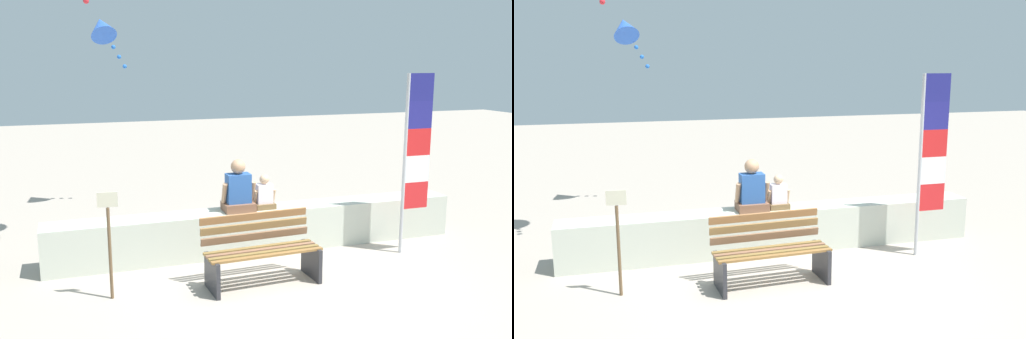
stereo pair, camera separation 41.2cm
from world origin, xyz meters
TOP-DOWN VIEW (x-y plane):
  - ground_plane at (0.00, 0.00)m, footprint 40.00×40.00m
  - seawall_ledge at (0.00, 1.34)m, footprint 6.30×0.53m
  - park_bench at (-0.42, 0.13)m, footprint 1.53×0.68m
  - person_adult at (-0.36, 1.32)m, footprint 0.51×0.37m
  - person_child at (0.05, 1.32)m, footprint 0.34×0.25m
  - flag_banner at (2.10, 0.55)m, footprint 0.45×0.05m
  - kite_blue at (-1.97, 4.66)m, footprint 0.72×0.71m
  - sign_post at (-2.30, 0.23)m, footprint 0.24×0.05m

SIDE VIEW (x-z plane):
  - ground_plane at x=0.00m, z-range 0.00..0.00m
  - seawall_ledge at x=0.00m, z-range 0.00..0.66m
  - park_bench at x=-0.42m, z-range -0.03..0.85m
  - sign_post at x=-2.30m, z-range 0.12..1.45m
  - person_child at x=0.05m, z-range 0.60..1.12m
  - person_adult at x=-0.36m, z-range 0.57..1.34m
  - flag_banner at x=2.10m, z-range 0.22..2.89m
  - kite_blue at x=-1.97m, z-range 2.90..3.97m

